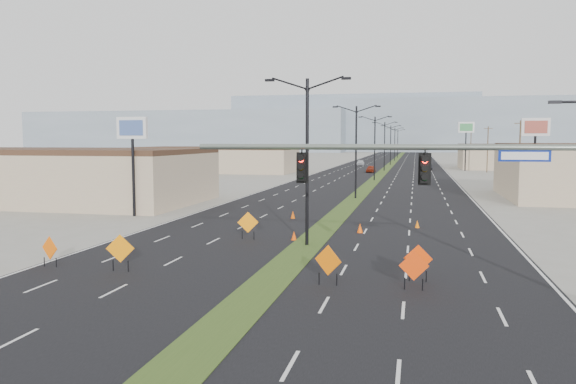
% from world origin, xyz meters
% --- Properties ---
extents(ground, '(600.00, 600.00, 0.00)m').
position_xyz_m(ground, '(0.00, 0.00, 0.00)').
color(ground, gray).
rests_on(ground, ground).
extents(road_surface, '(25.00, 400.00, 0.02)m').
position_xyz_m(road_surface, '(0.00, 100.00, 0.00)').
color(road_surface, black).
rests_on(road_surface, ground).
extents(median_strip, '(2.00, 400.00, 0.04)m').
position_xyz_m(median_strip, '(0.00, 100.00, 0.00)').
color(median_strip, '#334C1B').
rests_on(median_strip, ground).
extents(building_sw_near, '(40.00, 16.00, 5.00)m').
position_xyz_m(building_sw_near, '(-35.00, 30.00, 2.50)').
color(building_sw_near, tan).
rests_on(building_sw_near, ground).
extents(building_sw_far, '(30.00, 14.00, 4.50)m').
position_xyz_m(building_sw_far, '(-32.00, 85.00, 2.25)').
color(building_sw_far, tan).
rests_on(building_sw_far, ground).
extents(building_se_far, '(44.00, 16.00, 5.00)m').
position_xyz_m(building_se_far, '(38.00, 110.00, 2.50)').
color(building_se_far, tan).
rests_on(building_se_far, ground).
extents(mesa_west, '(180.00, 50.00, 22.00)m').
position_xyz_m(mesa_west, '(-120.00, 280.00, 11.00)').
color(mesa_west, gray).
rests_on(mesa_west, ground).
extents(mesa_center, '(220.00, 50.00, 28.00)m').
position_xyz_m(mesa_center, '(40.00, 300.00, 14.00)').
color(mesa_center, gray).
rests_on(mesa_center, ground).
extents(mesa_backdrop, '(140.00, 50.00, 32.00)m').
position_xyz_m(mesa_backdrop, '(-30.00, 320.00, 16.00)').
color(mesa_backdrop, gray).
rests_on(mesa_backdrop, ground).
extents(signal_mast, '(16.30, 0.60, 8.00)m').
position_xyz_m(signal_mast, '(8.56, 2.00, 4.79)').
color(signal_mast, slate).
rests_on(signal_mast, ground).
extents(streetlight_0, '(5.15, 0.24, 10.02)m').
position_xyz_m(streetlight_0, '(0.00, 12.00, 5.42)').
color(streetlight_0, black).
rests_on(streetlight_0, ground).
extents(streetlight_1, '(5.15, 0.24, 10.02)m').
position_xyz_m(streetlight_1, '(0.00, 40.00, 5.42)').
color(streetlight_1, black).
rests_on(streetlight_1, ground).
extents(streetlight_2, '(5.15, 0.24, 10.02)m').
position_xyz_m(streetlight_2, '(0.00, 68.00, 5.42)').
color(streetlight_2, black).
rests_on(streetlight_2, ground).
extents(streetlight_3, '(5.15, 0.24, 10.02)m').
position_xyz_m(streetlight_3, '(0.00, 96.00, 5.42)').
color(streetlight_3, black).
rests_on(streetlight_3, ground).
extents(streetlight_4, '(5.15, 0.24, 10.02)m').
position_xyz_m(streetlight_4, '(0.00, 124.00, 5.42)').
color(streetlight_4, black).
rests_on(streetlight_4, ground).
extents(streetlight_5, '(5.15, 0.24, 10.02)m').
position_xyz_m(streetlight_5, '(0.00, 152.00, 5.42)').
color(streetlight_5, black).
rests_on(streetlight_5, ground).
extents(streetlight_6, '(5.15, 0.24, 10.02)m').
position_xyz_m(streetlight_6, '(0.00, 180.00, 5.42)').
color(streetlight_6, black).
rests_on(streetlight_6, ground).
extents(utility_pole_1, '(1.60, 0.20, 9.00)m').
position_xyz_m(utility_pole_1, '(20.00, 60.00, 4.67)').
color(utility_pole_1, '#4C3823').
rests_on(utility_pole_1, ground).
extents(utility_pole_2, '(1.60, 0.20, 9.00)m').
position_xyz_m(utility_pole_2, '(20.00, 95.00, 4.67)').
color(utility_pole_2, '#4C3823').
rests_on(utility_pole_2, ground).
extents(utility_pole_3, '(1.60, 0.20, 9.00)m').
position_xyz_m(utility_pole_3, '(20.00, 130.00, 4.67)').
color(utility_pole_3, '#4C3823').
rests_on(utility_pole_3, ground).
extents(car_left, '(1.69, 4.09, 1.39)m').
position_xyz_m(car_left, '(-2.23, 89.75, 0.69)').
color(car_left, maroon).
rests_on(car_left, ground).
extents(car_mid, '(2.33, 5.19, 1.65)m').
position_xyz_m(car_mid, '(8.64, 102.56, 0.83)').
color(car_mid, black).
rests_on(car_mid, ground).
extents(car_far, '(2.10, 4.58, 1.30)m').
position_xyz_m(car_far, '(-7.10, 119.31, 0.65)').
color(car_far, silver).
rests_on(car_far, ground).
extents(construction_sign_0, '(1.12, 0.43, 1.57)m').
position_xyz_m(construction_sign_0, '(-11.50, 3.42, 0.92)').
color(construction_sign_0, '#E85804').
rests_on(construction_sign_0, ground).
extents(construction_sign_1, '(1.35, 0.37, 1.83)m').
position_xyz_m(construction_sign_1, '(-7.54, 3.33, 1.09)').
color(construction_sign_1, orange).
rests_on(construction_sign_1, ground).
extents(construction_sign_2, '(1.28, 0.50, 1.80)m').
position_xyz_m(construction_sign_2, '(-4.07, 13.14, 1.06)').
color(construction_sign_2, orange).
rests_on(construction_sign_2, ground).
extents(construction_sign_3, '(1.26, 0.57, 1.80)m').
position_xyz_m(construction_sign_3, '(2.68, 3.00, 1.06)').
color(construction_sign_3, '#EB6404').
rests_on(construction_sign_3, ground).
extents(construction_sign_4, '(1.28, 0.23, 1.71)m').
position_xyz_m(construction_sign_4, '(6.36, 3.00, 1.01)').
color(construction_sign_4, '#E63804').
rests_on(construction_sign_4, ground).
extents(construction_sign_5, '(1.28, 0.05, 1.70)m').
position_xyz_m(construction_sign_5, '(6.54, 4.52, 1.00)').
color(construction_sign_5, '#EE3D05').
rests_on(construction_sign_5, ground).
extents(cone_0, '(0.45, 0.45, 0.59)m').
position_xyz_m(cone_0, '(-1.14, 13.54, 0.30)').
color(cone_0, '#F24905').
rests_on(cone_0, ground).
extents(cone_1, '(0.48, 0.48, 0.67)m').
position_xyz_m(cone_1, '(2.69, 17.33, 0.34)').
color(cone_1, '#FF5205').
rests_on(cone_1, ground).
extents(cone_2, '(0.35, 0.35, 0.57)m').
position_xyz_m(cone_2, '(6.54, 20.44, 0.28)').
color(cone_2, '#FF6F05').
rests_on(cone_2, ground).
extents(cone_3, '(0.47, 0.47, 0.64)m').
position_xyz_m(cone_3, '(-3.31, 23.17, 0.32)').
color(cone_3, '#D64B04').
rests_on(cone_3, ground).
extents(pole_sign_west, '(2.71, 0.48, 8.28)m').
position_xyz_m(pole_sign_west, '(-16.66, 21.72, 6.68)').
color(pole_sign_west, black).
rests_on(pole_sign_west, ground).
extents(pole_sign_east_near, '(2.84, 0.46, 8.68)m').
position_xyz_m(pole_sign_east_near, '(18.59, 42.73, 7.03)').
color(pole_sign_east_near, black).
rests_on(pole_sign_east_near, ground).
extents(pole_sign_east_far, '(3.29, 0.95, 10.05)m').
position_xyz_m(pole_sign_east_far, '(16.31, 100.24, 8.24)').
color(pole_sign_east_far, black).
rests_on(pole_sign_east_far, ground).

